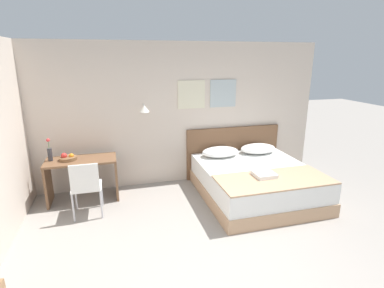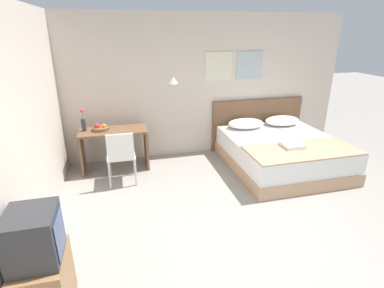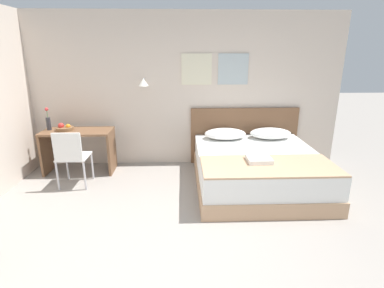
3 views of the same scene
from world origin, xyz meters
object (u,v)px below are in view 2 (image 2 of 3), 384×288
Objects in this scene: desk_chair at (121,154)px; pillow_left at (246,124)px; headboard at (257,124)px; folded_towel_near_foot at (292,145)px; bed at (281,153)px; pillow_right at (282,121)px; tv_stand at (45,286)px; fruit_bowl at (101,128)px; television at (34,237)px; desk at (114,142)px; flower_vase at (83,123)px; throw_blanket at (302,150)px.

pillow_left is at bearing 15.64° from desk_chair.
folded_towel_near_foot is (-0.10, -1.48, 0.09)m from headboard.
folded_towel_near_foot is (-0.10, -0.44, 0.33)m from bed.
folded_towel_near_foot is 0.36× the size of desk_chair.
tv_stand is (-3.92, -2.92, -0.34)m from pillow_right.
fruit_bowl is 2.93m from television.
desk is 2.96m from tv_stand.
pillow_left is at bearing 104.10° from folded_towel_near_foot.
pillow_right is 4.90m from tv_stand.
folded_towel_near_foot is 0.72× the size of television.
flower_vase is at bearing 179.81° from pillow_right.
fruit_bowl is at bearing -7.25° from flower_vase.
fruit_bowl is at bearing 167.18° from bed.
desk is (-2.50, -0.04, -0.13)m from pillow_left.
pillow_right is 3.76m from flower_vase.
flower_vase is (-0.27, 0.03, 0.10)m from fruit_bowl.
television reaches higher than pillow_left.
fruit_bowl is 0.64× the size of television.
desk_chair is 0.95m from flower_vase.
desk_chair is (-2.79, 0.64, -0.03)m from throw_blanket.
throw_blanket is 3.88m from television.
desk is (-2.79, 1.13, -0.10)m from folded_towel_near_foot.
flower_vase reaches higher than pillow_left.
tv_stand is at bearing 180.00° from television.
television is at bearing -93.05° from flower_vase.
desk_chair is 2.38m from television.
desk_chair is (-3.19, -0.67, -0.11)m from pillow_right.
desk reaches higher than bed.
headboard is at bearing 19.40° from desk_chair.
flower_vase is (-3.36, -0.30, 0.36)m from headboard.
desk is at bearing 77.67° from tv_stand.
pillow_right is at bearing 0.36° from fruit_bowl.
flower_vase is (-3.76, 0.01, 0.24)m from pillow_right.
folded_towel_near_foot reaches higher than throw_blanket.
throw_blanket is 3.88m from tv_stand.
television is at bearing -143.26° from pillow_right.
fruit_bowl is (-3.00, 1.15, 0.17)m from folded_towel_near_foot.
pillow_right is 0.40× the size of throw_blanket.
desk_chair reaches higher than folded_towel_near_foot.
television reaches higher than throw_blanket.
pillow_left is (-0.39, 0.73, 0.37)m from bed.
fruit_bowl is at bearing 114.84° from desk_chair.
desk_chair is at bearing 72.06° from tv_stand.
television is at bearing -137.43° from headboard.
pillow_left is at bearing 43.07° from television.
throw_blanket is at bearing -23.74° from desk.
headboard is at bearing 90.00° from bed.
pillow_right is 0.62× the size of desk.
folded_towel_near_foot is at bearing -112.89° from pillow_right.
fruit_bowl is at bearing -179.54° from pillow_left.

